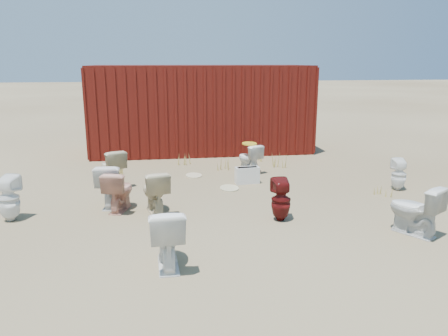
{
  "coord_description": "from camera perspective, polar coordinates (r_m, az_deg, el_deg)",
  "views": [
    {
      "loc": [
        -1.16,
        -7.29,
        2.5
      ],
      "look_at": [
        0.0,
        0.6,
        0.55
      ],
      "focal_mm": 35.0,
      "sensor_mm": 36.0,
      "label": 1
    }
  ],
  "objects": [
    {
      "name": "toilet_back_a",
      "position": [
        7.79,
        -26.3,
        -3.59
      ],
      "size": [
        0.41,
        0.42,
        0.74
      ],
      "primitive_type": "imported",
      "rotation": [
        0.0,
        0.0,
        2.87
      ],
      "color": "white",
      "rests_on": "ground"
    },
    {
      "name": "loose_lid_near",
      "position": [
        8.82,
        0.7,
        -2.64
      ],
      "size": [
        0.39,
        0.5,
        0.02
      ],
      "primitive_type": "ellipsoid",
      "rotation": [
        0.0,
        0.0,
        0.01
      ],
      "color": "#C2B98C",
      "rests_on": "ground"
    },
    {
      "name": "toilet_back_yellowlid",
      "position": [
        10.06,
        3.31,
        1.27
      ],
      "size": [
        0.61,
        0.75,
        0.66
      ],
      "primitive_type": "imported",
      "rotation": [
        0.0,
        0.0,
        3.58
      ],
      "color": "white",
      "rests_on": "ground"
    },
    {
      "name": "ground",
      "position": [
        7.79,
        0.64,
        -4.97
      ],
      "size": [
        100.0,
        100.0,
        0.0
      ],
      "primitive_type": "plane",
      "color": "brown",
      "rests_on": "ground"
    },
    {
      "name": "loose_lid_far",
      "position": [
        9.81,
        -3.95,
        -0.98
      ],
      "size": [
        0.41,
        0.5,
        0.02
      ],
      "primitive_type": "ellipsoid",
      "rotation": [
        0.0,
        0.0,
        0.1
      ],
      "color": "#CABA92",
      "rests_on": "ground"
    },
    {
      "name": "weed_clump_c",
      "position": [
        10.65,
        7.51,
        0.99
      ],
      "size": [
        0.36,
        0.36,
        0.34
      ],
      "primitive_type": "cone",
      "color": "#9D8C3E",
      "rests_on": "ground"
    },
    {
      "name": "toilet_back_e",
      "position": [
        9.34,
        21.87,
        -0.78
      ],
      "size": [
        0.32,
        0.33,
        0.64
      ],
      "primitive_type": "imported",
      "rotation": [
        0.0,
        0.0,
        3.0
      ],
      "color": "white",
      "rests_on": "ground"
    },
    {
      "name": "toilet_front_e",
      "position": [
        7.03,
        23.66,
        -5.0
      ],
      "size": [
        0.76,
        0.86,
        0.76
      ],
      "primitive_type": "imported",
      "rotation": [
        0.0,
        0.0,
        3.7
      ],
      "color": "silver",
      "rests_on": "ground"
    },
    {
      "name": "loose_tank",
      "position": [
        9.18,
        3.05,
        -0.95
      ],
      "size": [
        0.52,
        0.25,
        0.35
      ],
      "primitive_type": "cube",
      "rotation": [
        0.0,
        0.0,
        0.11
      ],
      "color": "silver",
      "rests_on": "ground"
    },
    {
      "name": "weed_clump_b",
      "position": [
        10.34,
        -0.19,
        0.63
      ],
      "size": [
        0.32,
        0.32,
        0.31
      ],
      "primitive_type": "cone",
      "color": "#9D8C3E",
      "rests_on": "ground"
    },
    {
      "name": "toilet_back_beige_right",
      "position": [
        7.47,
        -9.02,
        -3.03
      ],
      "size": [
        0.56,
        0.79,
        0.73
      ],
      "primitive_type": "imported",
      "rotation": [
        0.0,
        0.0,
        3.36
      ],
      "color": "beige",
      "rests_on": "ground"
    },
    {
      "name": "yellow_lid",
      "position": [
        9.99,
        3.34,
        3.2
      ],
      "size": [
        0.34,
        0.42,
        0.02
      ],
      "primitive_type": "ellipsoid",
      "color": "gold",
      "rests_on": "toilet_back_yellowlid"
    },
    {
      "name": "toilet_front_pink",
      "position": [
        7.69,
        -13.54,
        -2.89
      ],
      "size": [
        0.57,
        0.77,
        0.7
      ],
      "primitive_type": "imported",
      "rotation": [
        0.0,
        0.0,
        2.85
      ],
      "color": "tan",
      "rests_on": "ground"
    },
    {
      "name": "toilet_back_beige_left",
      "position": [
        9.25,
        -14.4,
        0.06
      ],
      "size": [
        0.69,
        0.85,
        0.76
      ],
      "primitive_type": "imported",
      "rotation": [
        0.0,
        0.0,
        3.56
      ],
      "color": "#BFB38C",
      "rests_on": "ground"
    },
    {
      "name": "toilet_front_c",
      "position": [
        5.51,
        -7.49,
        -8.9
      ],
      "size": [
        0.47,
        0.78,
        0.78
      ],
      "primitive_type": "imported",
      "rotation": [
        0.0,
        0.0,
        3.18
      ],
      "color": "white",
      "rests_on": "ground"
    },
    {
      "name": "weed_clump_f",
      "position": [
        8.87,
        19.95,
        -2.75
      ],
      "size": [
        0.28,
        0.28,
        0.22
      ],
      "primitive_type": "cone",
      "color": "#9D8C3E",
      "rests_on": "ground"
    },
    {
      "name": "weed_clump_d",
      "position": [
        10.8,
        -5.17,
        1.06
      ],
      "size": [
        0.3,
        0.3,
        0.27
      ],
      "primitive_type": "cone",
      "color": "#9D8C3E",
      "rests_on": "ground"
    },
    {
      "name": "weed_clump_e",
      "position": [
        11.3,
        4.08,
        1.76
      ],
      "size": [
        0.34,
        0.34,
        0.32
      ],
      "primitive_type": "cone",
      "color": "#9D8C3E",
      "rests_on": "ground"
    },
    {
      "name": "toilet_front_maroon",
      "position": [
        7.06,
        7.44,
        -4.13
      ],
      "size": [
        0.32,
        0.32,
        0.69
      ],
      "primitive_type": "imported",
      "rotation": [
        0.0,
        0.0,
        3.15
      ],
      "color": "#540F0E",
      "rests_on": "ground"
    },
    {
      "name": "toilet_front_a",
      "position": [
        7.95,
        -14.56,
        -2.12
      ],
      "size": [
        0.51,
        0.8,
        0.77
      ],
      "primitive_type": "imported",
      "rotation": [
        0.0,
        0.0,
        3.04
      ],
      "color": "white",
      "rests_on": "ground"
    },
    {
      "name": "weed_clump_a",
      "position": [
        10.24,
        -13.64,
        0.05
      ],
      "size": [
        0.36,
        0.36,
        0.29
      ],
      "primitive_type": "cone",
      "color": "#9D8C3E",
      "rests_on": "ground"
    },
    {
      "name": "shipping_container",
      "position": [
        12.61,
        -3.06,
        7.81
      ],
      "size": [
        6.0,
        2.4,
        2.4
      ],
      "primitive_type": "cube",
      "color": "#500F0D",
      "rests_on": "ground"
    }
  ]
}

